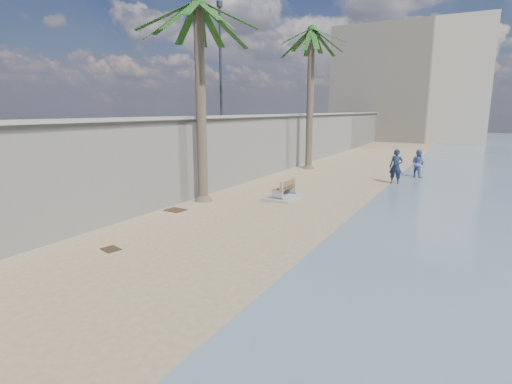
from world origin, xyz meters
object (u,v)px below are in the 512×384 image
(bench_far, at_px, (284,191))
(palm_back, at_px, (312,32))
(person_a, at_px, (396,164))
(palm_mid, at_px, (198,6))
(person_b, at_px, (418,162))

(bench_far, xyz_separation_m, palm_back, (-2.38, 9.18, 8.30))
(bench_far, distance_m, person_a, 7.15)
(palm_mid, relative_size, person_a, 4.19)
(palm_back, distance_m, person_a, 10.24)
(palm_mid, bearing_deg, bench_far, 36.30)
(bench_far, distance_m, person_b, 9.99)
(person_a, relative_size, person_b, 1.17)
(bench_far, bearing_deg, person_b, 63.19)
(bench_far, xyz_separation_m, palm_mid, (-2.88, -2.12, 7.53))
(palm_back, xyz_separation_m, person_b, (6.88, -0.28, -7.74))
(palm_mid, bearing_deg, person_a, 51.01)
(bench_far, bearing_deg, palm_mid, -143.70)
(palm_mid, bearing_deg, person_b, 56.18)
(palm_back, relative_size, person_b, 5.35)
(palm_mid, distance_m, palm_back, 11.34)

